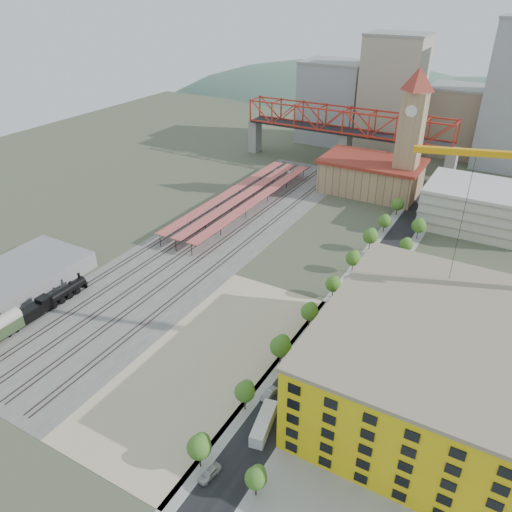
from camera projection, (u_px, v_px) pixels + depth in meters
The scene contains 31 objects.
ground at pixel (288, 296), 132.34m from camera, with size 400.00×400.00×0.00m, color #474C38.
ballast_strip at pixel (212, 239), 161.14m from camera, with size 36.00×165.00×0.06m, color #605E59.
dirt_lot at pixel (208, 359), 110.16m from camera, with size 28.00×67.00×0.06m, color tan.
street_asphalt at pixel (365, 285), 136.80m from camera, with size 12.00×170.00×0.06m, color black.
sidewalk_west at pixel (346, 280), 139.18m from camera, with size 3.00×170.00×0.04m, color gray.
sidewalk_east at pixel (384, 291), 134.43m from camera, with size 3.00×170.00×0.04m, color gray.
construction_pad at pixel (448, 408), 97.74m from camera, with size 50.00×90.00×0.06m, color gray.
rail_tracks at pixel (208, 237), 161.86m from camera, with size 26.56×160.00×0.18m.
platform_canopies at pixel (243, 196), 182.22m from camera, with size 16.00×80.00×4.12m.
station_hall at pixel (371, 175), 193.44m from camera, with size 38.00×24.00×13.10m.
clock_tower at pixel (412, 124), 175.55m from camera, with size 12.00×12.00×52.00m.
parking_garage at pixel (478, 206), 166.48m from camera, with size 34.00×26.00×14.00m, color silver.
truss_bridge at pixel (346, 124), 213.56m from camera, with size 94.00×9.60×25.60m.
construction_building at pixel (441, 366), 94.45m from camera, with size 44.60×50.60×18.80m.
warehouse at pixel (24, 275), 136.86m from camera, with size 22.00×32.00×5.00m, color gray.
street_trees at pixel (352, 303), 129.23m from camera, with size 15.40×124.40×8.00m.
skyline at pixel (444, 106), 225.92m from camera, with size 133.00×46.00×60.00m.
distant_hills at pixel (508, 228), 348.84m from camera, with size 647.00×264.00×227.00m.
locomotive at pixel (55, 298), 127.60m from camera, with size 2.86×22.04×5.51m.
site_trailer_a at pixel (264, 424), 92.63m from camera, with size 2.60×9.88×2.70m, color silver.
site_trailer_b at pixel (302, 369), 105.48m from camera, with size 2.65×10.07×2.76m, color silver.
site_trailer_c at pixel (318, 347), 111.74m from camera, with size 2.67×10.14×2.77m, color silver.
site_trailer_d at pixel (336, 321), 120.09m from camera, with size 2.73×10.39×2.84m, color silver.
car_0 at pixel (209, 473), 83.96m from camera, with size 1.86×4.63×1.58m, color #B8B8B8.
car_1 at pixel (269, 394), 100.04m from camera, with size 1.56×4.47×1.47m, color #97979C.
car_2 at pixel (323, 322), 121.10m from camera, with size 2.50×5.43×1.51m, color black.
car_3 at pixel (339, 301), 128.97m from camera, with size 1.84×4.52×1.31m, color navy.
car_4 at pixel (316, 375), 104.81m from camera, with size 1.82×4.52×1.54m, color white.
car_5 at pixel (358, 312), 124.37m from camera, with size 1.64×4.70×1.55m, color #A09FA5.
car_6 at pixel (364, 303), 127.92m from camera, with size 2.40×5.20×1.45m, color black.
car_7 at pixel (390, 264), 145.30m from camera, with size 2.14×5.27×1.53m, color #1A214D.
Camera 1 is at (47.20, -100.12, 73.80)m, focal length 35.00 mm.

